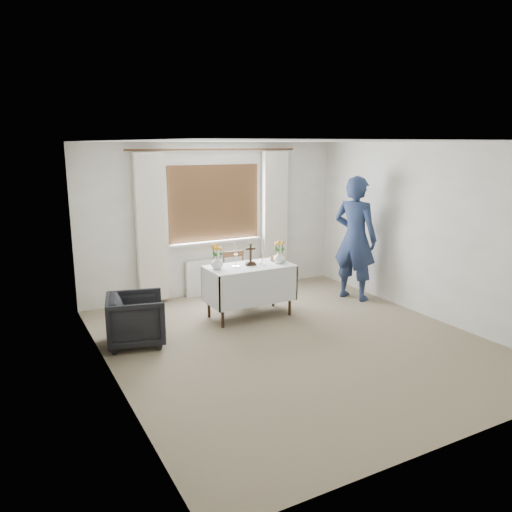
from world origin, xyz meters
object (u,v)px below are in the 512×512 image
Objects in this scene: wooden_chair at (237,278)px; person at (355,238)px; armchair at (136,319)px; wooden_cross at (251,254)px; altar_table at (249,291)px; flower_vase_left at (217,262)px; flower_vase_right at (279,257)px.

person reaches higher than wooden_chair.
wooden_cross is at bearing -68.00° from armchair.
wooden_cross is (0.03, 0.03, 0.54)m from altar_table.
flower_vase_left is 1.03× the size of flower_vase_right.
person is 2.38m from flower_vase_left.
altar_table is at bearing -96.43° from wooden_chair.
person is at bearing 1.55° from flower_vase_right.
wooden_cross is 0.44m from flower_vase_right.
person is 10.87× the size of flower_vase_left.
person reaches higher than armchair.
wooden_cross reaches higher than flower_vase_right.
wooden_cross reaches higher than armchair.
altar_table is 0.66m from flower_vase_right.
altar_table is at bearing 66.12° from person.
armchair is (-1.84, -0.87, -0.09)m from wooden_chair.
flower_vase_right is (-1.43, -0.04, -0.14)m from person.
armchair is 1.39m from flower_vase_left.
wooden_chair is 0.88m from flower_vase_right.
altar_table is 0.67m from flower_vase_left.
armchair is 2.20× the size of wooden_cross.
wooden_cross is at bearing 168.99° from flower_vase_right.
flower_vase_right reaches higher than armchair.
person reaches higher than flower_vase_right.
armchair is 3.99× the size of flower_vase_right.
armchair is 3.87× the size of flower_vase_left.
altar_table is 6.78× the size of flower_vase_left.
flower_vase_left is 0.94m from flower_vase_right.
wooden_cross is (-1.86, 0.04, -0.07)m from person.
altar_table is 0.62× the size of person.
armchair is (-1.72, -0.24, -0.06)m from altar_table.
armchair is at bearing -172.02° from altar_table.
flower_vase_right is at bearing 68.23° from person.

